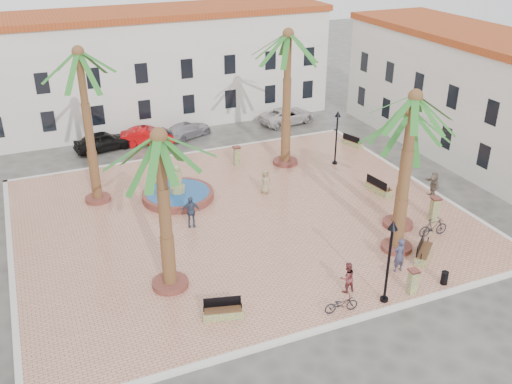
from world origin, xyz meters
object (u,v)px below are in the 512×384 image
at_px(cyclist_b, 347,277).
at_px(car_black, 103,141).
at_px(pedestrian_north, 95,171).
at_px(pedestrian_east, 433,184).
at_px(pedestrian_fountain_a, 265,182).
at_px(litter_bin, 444,278).
at_px(palm_nw, 80,68).
at_px(bench_ne, 352,143).
at_px(pedestrian_fountain_b, 191,212).
at_px(car_red, 148,136).
at_px(bicycle_b, 433,227).
at_px(bollard_e, 435,208).
at_px(bicycle_a, 341,304).
at_px(palm_e, 410,128).
at_px(bench_se, 424,253).
at_px(car_white, 288,116).
at_px(palm_s, 413,115).
at_px(bollard_se, 413,281).
at_px(bench_s, 223,312).
at_px(car_silver, 187,130).
at_px(bench_e, 378,188).
at_px(fountain, 178,194).
at_px(lamppost_e, 337,129).
at_px(lamppost_s, 390,248).
at_px(cyclist_a, 399,255).

xyz_separation_m(cyclist_b, car_black, (-7.61, 23.51, -0.19)).
relative_size(pedestrian_north, pedestrian_east, 1.01).
bearing_deg(pedestrian_fountain_a, litter_bin, -77.32).
relative_size(palm_nw, bench_ne, 5.44).
bearing_deg(pedestrian_fountain_b, car_red, 98.73).
distance_m(bicycle_b, pedestrian_east, 5.20).
xyz_separation_m(bollard_e, litter_bin, (-3.75, -5.50, -0.43)).
distance_m(litter_bin, car_red, 26.35).
xyz_separation_m(litter_bin, pedestrian_north, (-13.94, 18.71, 0.51)).
distance_m(bicycle_b, car_red, 23.71).
xyz_separation_m(cyclist_b, pedestrian_fountain_b, (-5.01, 9.08, 0.15)).
height_order(pedestrian_fountain_b, pedestrian_east, pedestrian_fountain_b).
bearing_deg(bicycle_a, palm_e, -45.02).
height_order(bench_se, bollard_e, bollard_e).
bearing_deg(car_white, palm_s, 161.34).
bearing_deg(bench_ne, bollard_se, 138.58).
distance_m(bench_s, car_red, 23.05).
height_order(bench_s, litter_bin, bench_s).
distance_m(palm_s, car_silver, 23.26).
bearing_deg(bench_s, bench_e, 45.00).
bearing_deg(cyclist_b, litter_bin, 160.87).
height_order(fountain, palm_e, palm_e).
bearing_deg(palm_nw, fountain, -19.65).
xyz_separation_m(palm_nw, car_black, (1.89, 8.88, -7.88)).
relative_size(fountain, car_black, 1.03).
relative_size(palm_nw, pedestrian_east, 5.79).
bearing_deg(car_white, bicycle_b, 168.51).
relative_size(bench_e, pedestrian_fountain_a, 1.25).
bearing_deg(palm_e, bicycle_b, -57.72).
distance_m(bicycle_b, car_silver, 22.58).
bearing_deg(fountain, litter_bin, -56.41).
distance_m(bench_se, pedestrian_north, 21.88).
xyz_separation_m(pedestrian_fountain_b, car_silver, (4.23, 14.68, -0.48)).
bearing_deg(pedestrian_fountain_a, car_black, 119.92).
bearing_deg(pedestrian_fountain_b, palm_s, -23.28).
bearing_deg(bicycle_a, lamppost_e, -22.44).
xyz_separation_m(bench_e, lamppost_s, (-6.36, -9.94, 2.64)).
relative_size(bench_s, lamppost_e, 0.47).
xyz_separation_m(bench_se, lamppost_e, (2.06, 12.85, 2.43)).
bearing_deg(cyclist_a, bicycle_a, 17.80).
bearing_deg(cyclist_b, bicycle_b, -163.19).
relative_size(bicycle_a, car_white, 0.32).
distance_m(bench_e, pedestrian_north, 18.96).
xyz_separation_m(cyclist_b, car_silver, (-0.77, 23.76, -0.32)).
bearing_deg(car_silver, pedestrian_fountain_a, 163.40).
bearing_deg(pedestrian_fountain_a, car_red, 107.43).
height_order(cyclist_a, bicycle_a, cyclist_a).
height_order(cyclist_a, car_black, cyclist_a).
relative_size(bollard_e, cyclist_b, 0.93).
height_order(pedestrian_east, car_white, pedestrian_east).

